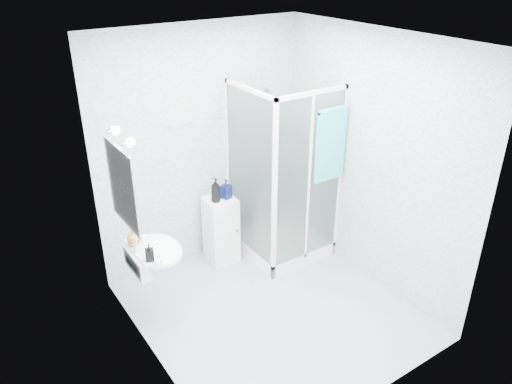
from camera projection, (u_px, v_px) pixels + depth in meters
room at (274, 193)px, 4.36m from camera, size 2.40×2.60×2.60m
shower_enclosure at (281, 220)px, 5.64m from camera, size 0.90×0.95×2.00m
wall_basin at (153, 253)px, 4.42m from camera, size 0.46×0.56×0.35m
mirror at (122, 187)px, 4.01m from camera, size 0.02×0.60×0.70m
vanity_lights at (122, 136)px, 3.85m from camera, size 0.10×0.40×0.08m
wall_hooks at (181, 125)px, 5.02m from camera, size 0.23×0.06×0.03m
storage_cabinet at (221, 230)px, 5.57m from camera, size 0.34×0.36×0.78m
hand_towel at (331, 143)px, 5.06m from camera, size 0.36×0.05×0.78m
shampoo_bottle_a at (216, 190)px, 5.29m from camera, size 0.13×0.13×0.27m
shampoo_bottle_b at (226, 189)px, 5.38m from camera, size 0.12×0.12×0.22m
soap_dispenser_orange at (133, 237)px, 4.39m from camera, size 0.15×0.15×0.16m
soap_dispenser_black at (149, 252)px, 4.17m from camera, size 0.09×0.09×0.16m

